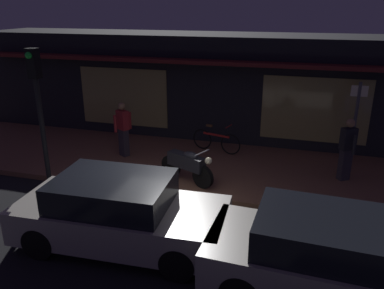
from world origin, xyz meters
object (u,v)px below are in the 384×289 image
at_px(traffic_light_pole, 38,96).
at_px(person_photographer, 123,128).
at_px(sign_post, 355,119).
at_px(parked_car_far, 331,258).
at_px(bicycle_parked, 216,141).
at_px(motorcycle, 187,165).
at_px(person_bystander, 347,148).
at_px(parked_car_near, 119,213).

bearing_deg(traffic_light_pole, person_photographer, 67.99).
xyz_separation_m(sign_post, parked_car_far, (-0.83, -5.76, -0.81)).
height_order(bicycle_parked, sign_post, sign_post).
relative_size(motorcycle, bicycle_parked, 0.99).
bearing_deg(person_bystander, person_photographer, -179.97).
height_order(sign_post, parked_car_far, sign_post).
relative_size(sign_post, parked_car_near, 0.57).
relative_size(person_photographer, sign_post, 0.70).
relative_size(motorcycle, parked_car_far, 0.38).
height_order(motorcycle, sign_post, sign_post).
height_order(person_bystander, parked_car_near, person_bystander).
height_order(traffic_light_pole, parked_car_near, traffic_light_pole).
relative_size(motorcycle, sign_post, 0.67).
height_order(bicycle_parked, parked_car_near, parked_car_near).
xyz_separation_m(bicycle_parked, parked_car_near, (-0.76, -5.24, 0.20)).
bearing_deg(sign_post, bicycle_parked, -178.12).
xyz_separation_m(person_photographer, traffic_light_pole, (-0.98, -2.42, 1.45)).
bearing_deg(person_photographer, traffic_light_pole, -112.01).
relative_size(bicycle_parked, person_bystander, 0.97).
distance_m(motorcycle, parked_car_far, 4.66).
distance_m(motorcycle, person_photographer, 2.78).
bearing_deg(bicycle_parked, motorcycle, -95.13).
bearing_deg(parked_car_near, motorcycle, 79.02).
height_order(parked_car_near, parked_car_far, same).
distance_m(sign_post, traffic_light_pole, 8.49).
height_order(traffic_light_pole, parked_car_far, traffic_light_pole).
height_order(bicycle_parked, person_bystander, person_bystander).
bearing_deg(parked_car_far, person_photographer, 142.02).
xyz_separation_m(person_bystander, parked_car_far, (-0.56, -4.53, -0.32)).
distance_m(motorcycle, person_bystander, 4.17).
relative_size(bicycle_parked, parked_car_near, 0.39).
distance_m(person_photographer, parked_car_far, 7.36).
relative_size(person_photographer, parked_car_far, 0.40).
xyz_separation_m(bicycle_parked, person_photographer, (-2.64, -1.11, 0.52)).
bearing_deg(person_bystander, parked_car_near, -137.32).
relative_size(person_photographer, person_bystander, 1.00).
distance_m(person_photographer, sign_post, 6.75).
height_order(person_photographer, parked_car_far, person_photographer).
distance_m(traffic_light_pole, parked_car_far, 7.31).
xyz_separation_m(motorcycle, bicycle_parked, (0.22, 2.42, -0.14)).
bearing_deg(person_photographer, person_bystander, 0.03).
bearing_deg(traffic_light_pole, bicycle_parked, 44.30).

